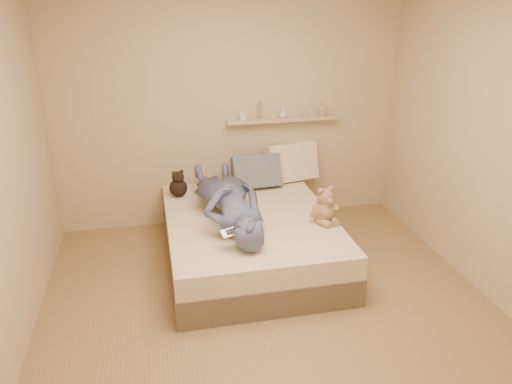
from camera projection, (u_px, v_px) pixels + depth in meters
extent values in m
plane|color=olive|center=(274.00, 318.00, 3.87)|extent=(3.80, 3.80, 0.00)
plane|color=tan|center=(230.00, 102.00, 5.10)|extent=(3.60, 0.00, 3.60)
plane|color=tan|center=(419.00, 336.00, 1.66)|extent=(3.60, 0.00, 3.60)
plane|color=tan|center=(509.00, 143.00, 3.73)|extent=(0.00, 3.80, 3.80)
cube|color=brown|center=(250.00, 248.00, 4.67)|extent=(1.50, 1.90, 0.25)
cube|color=beige|center=(250.00, 226.00, 4.58)|extent=(1.48, 1.88, 0.20)
cube|color=#A8ABAF|center=(231.00, 232.00, 3.92)|extent=(0.18, 0.13, 0.06)
cube|color=black|center=(231.00, 231.00, 3.91)|extent=(0.10, 0.07, 0.03)
sphere|color=#987753|center=(323.00, 211.00, 4.41)|extent=(0.20, 0.20, 0.20)
sphere|color=#A17458|center=(325.00, 197.00, 4.34)|extent=(0.15, 0.15, 0.15)
sphere|color=#906F4F|center=(321.00, 191.00, 4.29)|extent=(0.06, 0.06, 0.06)
sphere|color=#8D684D|center=(331.00, 189.00, 4.34)|extent=(0.06, 0.06, 0.06)
sphere|color=#8D674D|center=(330.00, 201.00, 4.29)|extent=(0.06, 0.06, 0.06)
cylinder|color=olive|center=(317.00, 212.00, 4.34)|extent=(0.12, 0.14, 0.12)
cylinder|color=#998051|center=(334.00, 208.00, 4.42)|extent=(0.06, 0.13, 0.12)
cylinder|color=#A38057|center=(324.00, 223.00, 4.34)|extent=(0.12, 0.15, 0.07)
cylinder|color=#90704D|center=(333.00, 221.00, 4.38)|extent=(0.07, 0.14, 0.07)
cylinder|color=#BCB5A1|center=(325.00, 204.00, 4.36)|extent=(0.13, 0.13, 0.02)
sphere|color=black|center=(178.00, 188.00, 4.95)|extent=(0.18, 0.18, 0.18)
sphere|color=black|center=(178.00, 177.00, 4.90)|extent=(0.12, 0.12, 0.12)
sphere|color=black|center=(174.00, 173.00, 4.86)|extent=(0.04, 0.04, 0.04)
sphere|color=black|center=(181.00, 172.00, 4.90)|extent=(0.04, 0.04, 0.04)
cube|color=beige|center=(292.00, 162.00, 5.34)|extent=(0.59, 0.36, 0.43)
cube|color=slate|center=(257.00, 172.00, 5.15)|extent=(0.52, 0.31, 0.37)
imported|color=#4F587D|center=(228.00, 200.00, 4.44)|extent=(0.66, 1.54, 0.36)
cube|color=tan|center=(283.00, 120.00, 5.23)|extent=(1.20, 0.12, 0.03)
cylinder|color=silver|center=(243.00, 117.00, 5.12)|extent=(0.08, 0.08, 0.07)
cylinder|color=silver|center=(260.00, 110.00, 5.14)|extent=(0.03, 0.03, 0.19)
imported|color=silver|center=(283.00, 113.00, 5.20)|extent=(0.09, 0.09, 0.11)
cylinder|color=#A99C91|center=(305.00, 114.00, 5.26)|extent=(0.06, 0.06, 0.05)
imported|color=silver|center=(322.00, 109.00, 5.28)|extent=(0.09, 0.09, 0.15)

